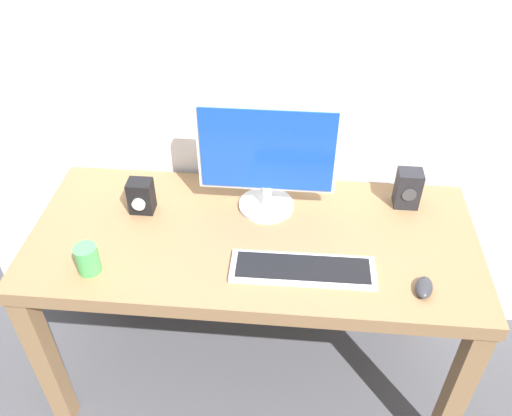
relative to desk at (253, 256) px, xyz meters
name	(u,v)px	position (x,y,z in m)	size (l,w,h in m)	color
ground_plane	(254,366)	(0.00, 0.00, -0.68)	(6.00, 6.00, 0.00)	#4C4C51
desk	(253,256)	(0.00, 0.00, 0.00)	(1.55, 0.68, 0.78)	#936D47
monitor	(267,157)	(0.03, 0.16, 0.32)	(0.48, 0.20, 0.41)	silver
keyboard_primary	(303,269)	(0.18, -0.16, 0.11)	(0.47, 0.14, 0.02)	silver
mouse	(424,287)	(0.55, -0.21, 0.12)	(0.05, 0.09, 0.03)	#333338
speaker_right	(408,189)	(0.54, 0.22, 0.18)	(0.09, 0.08, 0.15)	#232328
audio_controller	(141,196)	(-0.41, 0.10, 0.17)	(0.09, 0.08, 0.13)	black
coffee_mug	(88,259)	(-0.51, -0.22, 0.15)	(0.07, 0.07, 0.10)	#4CB259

